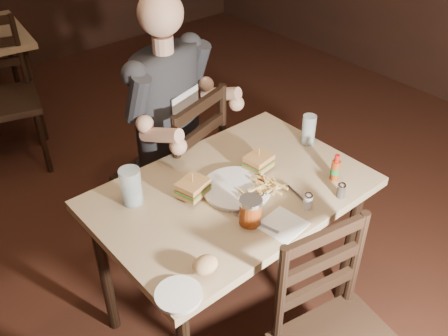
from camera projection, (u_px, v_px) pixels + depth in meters
room_shell at (205, 56)px, 1.57m from camera, size 7.00×7.00×7.00m
main_table at (232, 206)px, 2.09m from camera, size 1.12×0.75×0.77m
chair_far at (171, 172)px, 2.61m from camera, size 0.57×0.60×0.97m
bg_chair_near at (2, 102)px, 3.23m from camera, size 0.57×0.60×0.98m
diner at (173, 92)px, 2.31m from camera, size 0.63×0.55×0.93m
dinner_plate at (237, 189)px, 2.03m from camera, size 0.28×0.28×0.02m
sandwich_left at (193, 184)px, 1.96m from camera, size 0.14×0.12×0.10m
sandwich_right at (259, 158)px, 2.11m from camera, size 0.12×0.10×0.10m
fries_pile at (261, 188)px, 1.99m from camera, size 0.23×0.17×0.04m
ketchup_dollop at (262, 179)px, 2.06m from camera, size 0.04×0.04×0.01m
glass_left at (131, 186)px, 1.93m from camera, size 0.08×0.08×0.15m
glass_right at (309, 130)px, 2.28m from camera, size 0.06×0.06×0.14m
hot_sauce at (336, 167)px, 2.06m from camera, size 0.04×0.04×0.12m
salt_shaker at (308, 201)px, 1.93m from camera, size 0.04×0.04×0.07m
pepper_shaker at (341, 190)px, 1.98m from camera, size 0.03×0.03×0.06m
syrup_dispenser at (250, 211)px, 1.84m from camera, size 0.09×0.09×0.11m
napkin at (282, 225)px, 1.86m from camera, size 0.18×0.17×0.00m
knife at (253, 221)px, 1.87m from camera, size 0.07×0.22×0.01m
fork at (298, 195)px, 2.00m from camera, size 0.04×0.14×0.00m
side_plate at (179, 296)px, 1.59m from camera, size 0.15×0.15×0.01m
bread_roll at (205, 265)px, 1.65m from camera, size 0.09×0.08×0.05m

